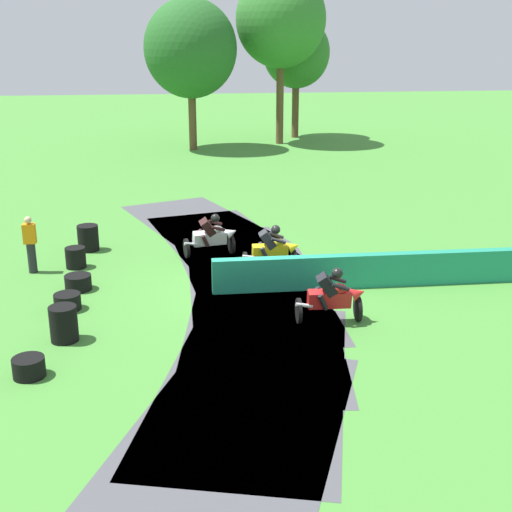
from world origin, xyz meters
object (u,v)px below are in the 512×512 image
(tire_stack_far, at_px, (78,282))
(motorcycle_trailing_white, at_px, (212,236))
(tire_stack_mid_b, at_px, (67,302))
(motorcycle_lead_red, at_px, (333,296))
(tire_stack_near, at_px, (29,367))
(tire_stack_extra_b, at_px, (88,238))
(tire_stack_extra_a, at_px, (76,258))
(track_marshal, at_px, (31,245))
(tire_stack_mid_a, at_px, (64,324))
(motorcycle_chase_yellow, at_px, (273,249))

(tire_stack_far, bearing_deg, motorcycle_trailing_white, 32.69)
(motorcycle_trailing_white, relative_size, tire_stack_mid_b, 2.62)
(motorcycle_lead_red, xyz_separation_m, tire_stack_near, (-6.51, -1.83, -0.46))
(motorcycle_lead_red, height_order, tire_stack_far, motorcycle_lead_red)
(tire_stack_extra_b, bearing_deg, tire_stack_mid_b, -89.89)
(tire_stack_near, bearing_deg, tire_stack_extra_b, 88.10)
(motorcycle_trailing_white, xyz_separation_m, tire_stack_far, (-3.68, -2.36, -0.44))
(tire_stack_extra_a, xyz_separation_m, track_marshal, (-1.15, -0.28, 0.52))
(tire_stack_near, bearing_deg, motorcycle_lead_red, 15.66)
(motorcycle_lead_red, xyz_separation_m, tire_stack_extra_a, (-6.43, 4.71, -0.36))
(motorcycle_trailing_white, bearing_deg, tire_stack_extra_b, 164.48)
(track_marshal, bearing_deg, tire_stack_extra_b, 54.58)
(tire_stack_mid_b, relative_size, tire_stack_extra_b, 0.81)
(motorcycle_lead_red, relative_size, tire_stack_mid_a, 2.11)
(motorcycle_trailing_white, relative_size, tire_stack_mid_a, 2.13)
(motorcycle_trailing_white, height_order, tire_stack_near, motorcycle_trailing_white)
(tire_stack_mid_a, distance_m, tire_stack_mid_b, 1.81)
(motorcycle_chase_yellow, relative_size, track_marshal, 1.03)
(tire_stack_mid_b, height_order, tire_stack_far, same)
(motorcycle_lead_red, distance_m, tire_stack_extra_b, 8.88)
(motorcycle_chase_yellow, height_order, track_marshal, track_marshal)
(tire_stack_mid_b, xyz_separation_m, track_marshal, (-1.35, 2.87, 0.62))
(motorcycle_chase_yellow, relative_size, tire_stack_near, 2.65)
(tire_stack_extra_a, relative_size, track_marshal, 0.37)
(motorcycle_chase_yellow, xyz_separation_m, tire_stack_mid_a, (-5.20, -3.89, -0.26))
(tire_stack_mid_a, distance_m, tire_stack_extra_a, 4.95)
(tire_stack_far, bearing_deg, motorcycle_chase_yellow, 8.26)
(motorcycle_lead_red, height_order, motorcycle_chase_yellow, motorcycle_chase_yellow)
(tire_stack_far, xyz_separation_m, tire_stack_extra_a, (-0.28, 1.81, 0.10))
(motorcycle_chase_yellow, relative_size, tire_stack_mid_b, 2.59)
(motorcycle_trailing_white, bearing_deg, tire_stack_mid_b, -135.57)
(tire_stack_mid_b, xyz_separation_m, tire_stack_extra_a, (-0.19, 3.15, 0.10))
(tire_stack_mid_b, bearing_deg, motorcycle_chase_yellow, 21.37)
(motorcycle_chase_yellow, relative_size, motorcycle_trailing_white, 0.99)
(motorcycle_lead_red, height_order, track_marshal, track_marshal)
(motorcycle_trailing_white, height_order, tire_stack_far, motorcycle_trailing_white)
(motorcycle_lead_red, bearing_deg, tire_stack_far, 154.76)
(motorcycle_lead_red, xyz_separation_m, tire_stack_far, (-6.14, 2.90, -0.46))
(motorcycle_chase_yellow, height_order, tire_stack_mid_a, motorcycle_chase_yellow)
(tire_stack_near, xyz_separation_m, tire_stack_mid_b, (0.28, 3.39, -0.00))
(tire_stack_mid_b, relative_size, tire_stack_far, 0.94)
(tire_stack_near, height_order, tire_stack_far, same)
(motorcycle_trailing_white, bearing_deg, tire_stack_mid_a, -123.20)
(motorcycle_chase_yellow, bearing_deg, tire_stack_near, -135.85)
(tire_stack_near, distance_m, tire_stack_mid_a, 1.67)
(motorcycle_lead_red, height_order, tire_stack_mid_b, motorcycle_lead_red)
(motorcycle_trailing_white, bearing_deg, track_marshal, -170.79)
(motorcycle_lead_red, xyz_separation_m, tire_stack_mid_a, (-6.05, -0.23, -0.26))
(tire_stack_far, distance_m, tire_stack_extra_b, 3.42)
(motorcycle_lead_red, height_order, tire_stack_mid_a, motorcycle_lead_red)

